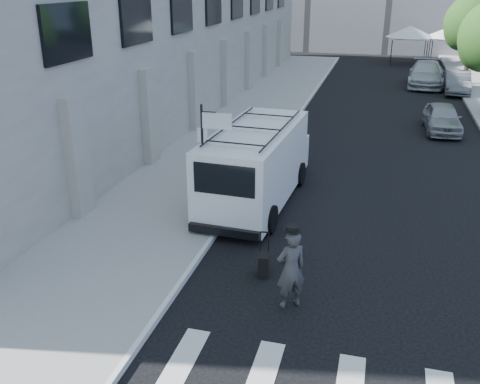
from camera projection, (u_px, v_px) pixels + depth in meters
The scene contains 13 objects.
ground at pixel (265, 290), 12.75m from camera, with size 120.00×120.00×0.00m, color black.
sidewalk_left at pixel (252, 118), 28.08m from camera, with size 4.50×48.00×0.15m, color gray.
sign_pole at pixel (210, 139), 15.20m from camera, with size 1.03×0.07×3.50m.
tree_far at pixel (471, 26), 35.58m from camera, with size 3.80×3.83×6.03m.
tent_left at pixel (411, 32), 44.83m from camera, with size 4.00×4.00×3.20m.
tent_right at pixel (450, 32), 44.50m from camera, with size 4.00×4.00×3.20m.
businessman at pixel (291, 269), 11.80m from camera, with size 0.69×0.45×1.89m, color #3B3B3E.
briefcase at pixel (295, 256), 13.94m from camera, with size 0.12×0.44×0.34m, color black.
suitcase at pixel (264, 265), 13.27m from camera, with size 0.31×0.44×1.13m.
cargo_van at pixel (257, 164), 17.43m from camera, with size 2.63×6.79×2.50m.
parked_car_a at pixel (442, 118), 25.66m from camera, with size 1.59×3.94×1.34m, color #929699.
parked_car_b at pixel (457, 82), 34.26m from camera, with size 1.48×4.26×1.40m, color #55575D.
parked_car_c at pixel (426, 74), 36.54m from camera, with size 2.28×5.60×1.62m, color #B0B4B8.
Camera 1 is at (2.27, -10.74, 6.92)m, focal length 40.00 mm.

